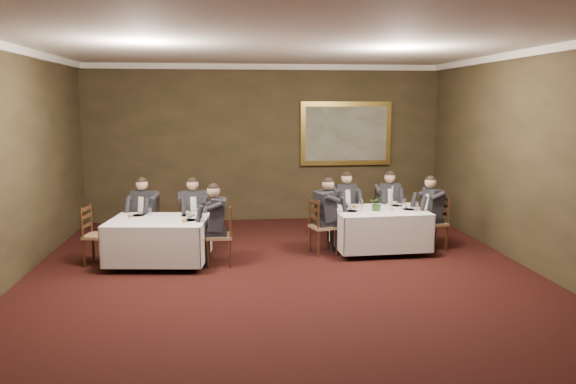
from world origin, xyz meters
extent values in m
plane|color=black|center=(0.00, 0.00, 0.00)|extent=(10.00, 10.00, 0.00)
cube|color=silver|center=(0.00, 0.00, 3.50)|extent=(8.00, 10.00, 0.10)
cube|color=#2D2616|center=(0.00, 5.00, 1.75)|extent=(8.00, 0.10, 3.50)
cube|color=#2D2616|center=(0.00, -5.00, 1.75)|extent=(8.00, 0.10, 3.50)
cube|color=#2D2616|center=(4.00, 0.00, 1.75)|extent=(0.10, 10.00, 3.50)
cube|color=white|center=(0.00, 4.95, 3.44)|extent=(8.00, 0.10, 0.12)
cube|color=white|center=(3.95, 0.00, 3.44)|extent=(0.10, 10.00, 0.12)
cube|color=black|center=(1.86, 1.96, 0.73)|extent=(1.60, 1.23, 0.04)
cube|color=white|center=(1.86, 1.96, 0.76)|extent=(1.66, 1.29, 0.02)
cube|color=white|center=(1.86, 1.96, 0.42)|extent=(1.69, 1.31, 0.65)
cube|color=black|center=(-1.98, 1.53, 0.73)|extent=(1.64, 1.31, 0.04)
cube|color=white|center=(-1.98, 1.53, 0.76)|extent=(1.71, 1.38, 0.02)
cube|color=white|center=(-1.98, 1.53, 0.42)|extent=(1.73, 1.40, 0.65)
cube|color=olive|center=(1.39, 2.77, 0.48)|extent=(0.54, 0.52, 0.05)
cube|color=black|center=(1.33, 2.95, 0.73)|extent=(0.37, 0.13, 0.54)
cube|color=black|center=(1.39, 2.77, 0.86)|extent=(0.49, 0.41, 0.55)
sphere|color=tan|center=(1.39, 2.77, 1.24)|extent=(0.26, 0.26, 0.21)
cube|color=olive|center=(2.26, 2.81, 0.48)|extent=(0.45, 0.43, 0.05)
cube|color=black|center=(2.25, 3.00, 0.73)|extent=(0.38, 0.04, 0.54)
cube|color=black|center=(2.26, 2.81, 0.86)|extent=(0.43, 0.32, 0.55)
sphere|color=tan|center=(2.26, 2.81, 1.24)|extent=(0.22, 0.22, 0.21)
cube|color=olive|center=(0.84, 1.92, 0.48)|extent=(0.52, 0.54, 0.05)
cube|color=black|center=(0.66, 1.87, 0.73)|extent=(0.13, 0.37, 0.54)
cube|color=black|center=(0.84, 1.92, 0.86)|extent=(0.41, 0.49, 0.55)
sphere|color=tan|center=(0.84, 1.92, 1.24)|extent=(0.26, 0.26, 0.21)
cube|color=olive|center=(2.88, 2.01, 0.48)|extent=(0.49, 0.50, 0.05)
cube|color=black|center=(3.06, 2.04, 0.73)|extent=(0.09, 0.38, 0.54)
cube|color=black|center=(2.88, 2.01, 0.86)|extent=(0.38, 0.47, 0.55)
sphere|color=tan|center=(2.88, 2.01, 1.24)|extent=(0.24, 0.24, 0.21)
cube|color=olive|center=(-2.31, 2.38, 0.48)|extent=(0.56, 0.54, 0.05)
cube|color=black|center=(-2.25, 2.56, 0.73)|extent=(0.37, 0.16, 0.54)
cube|color=black|center=(-2.31, 2.38, 0.86)|extent=(0.50, 0.43, 0.55)
sphere|color=tan|center=(-2.31, 2.38, 1.24)|extent=(0.27, 0.27, 0.21)
cube|color=olive|center=(-1.46, 2.28, 0.48)|extent=(0.49, 0.48, 0.05)
cube|color=black|center=(-1.49, 2.47, 0.73)|extent=(0.38, 0.08, 0.54)
cube|color=black|center=(-1.46, 2.28, 0.86)|extent=(0.46, 0.36, 0.55)
sphere|color=tan|center=(-1.46, 2.28, 1.24)|extent=(0.24, 0.24, 0.21)
cube|color=olive|center=(-0.99, 1.41, 0.48)|extent=(0.43, 0.44, 0.05)
cube|color=black|center=(-0.80, 1.41, 0.73)|extent=(0.03, 0.38, 0.54)
cube|color=black|center=(-0.99, 1.41, 0.86)|extent=(0.31, 0.42, 0.55)
sphere|color=tan|center=(-0.99, 1.41, 1.24)|extent=(0.21, 0.21, 0.21)
cube|color=olive|center=(-2.97, 1.64, 0.48)|extent=(0.48, 0.50, 0.05)
cube|color=black|center=(-3.16, 1.67, 0.73)|extent=(0.09, 0.38, 0.54)
imported|color=#2D5926|center=(1.79, 1.88, 0.91)|extent=(0.31, 0.29, 0.28)
cylinder|color=gold|center=(2.09, 1.95, 0.77)|extent=(0.06, 0.06, 0.02)
cylinder|color=gold|center=(2.09, 1.95, 0.93)|extent=(0.01, 0.01, 0.29)
cylinder|color=white|center=(2.09, 1.95, 1.14)|extent=(0.02, 0.02, 0.13)
cylinder|color=white|center=(1.41, 2.29, 0.77)|extent=(0.25, 0.25, 0.01)
cylinder|color=white|center=(1.41, 2.44, 0.80)|extent=(0.08, 0.08, 0.05)
cylinder|color=white|center=(1.58, 2.29, 0.83)|extent=(0.06, 0.06, 0.14)
cylinder|color=white|center=(-2.37, 1.91, 0.77)|extent=(0.25, 0.25, 0.01)
cylinder|color=white|center=(-2.37, 2.06, 0.80)|extent=(0.08, 0.08, 0.05)
cylinder|color=white|center=(-2.20, 1.91, 0.83)|extent=(0.06, 0.06, 0.14)
cube|color=gold|center=(1.86, 4.94, 1.96)|extent=(2.08, 0.08, 1.44)
cube|color=#525539|center=(1.86, 4.90, 1.96)|extent=(1.86, 0.01, 1.22)
camera|label=1|loc=(-0.83, -7.67, 2.66)|focal=35.00mm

